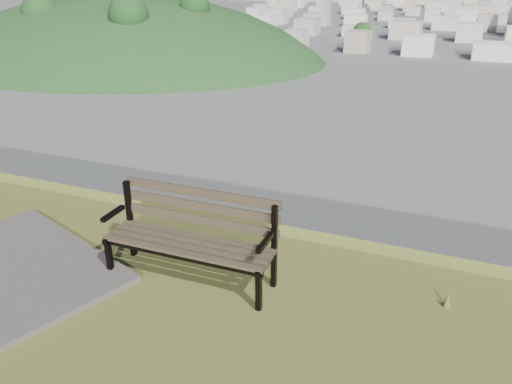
% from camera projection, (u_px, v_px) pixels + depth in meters
% --- Properties ---
extents(park_bench, '(1.96, 0.66, 1.02)m').
position_uv_depth(park_bench, '(192.00, 232.00, 5.61)').
color(park_bench, '#423826').
rests_on(park_bench, hilltop_mesa).
extents(green_wooded_hill, '(172.01, 137.61, 86.01)m').
position_uv_depth(green_wooded_hill, '(124.00, 57.00, 182.99)').
color(green_wooded_hill, '#173D1B').
rests_on(green_wooded_hill, ground).
extents(city_blocks, '(395.00, 361.00, 7.00)m').
position_uv_depth(city_blocks, '(469.00, 12.00, 346.17)').
color(city_blocks, beige).
rests_on(city_blocks, ground).
extents(city_trees, '(406.52, 387.20, 9.98)m').
position_uv_depth(city_trees, '(419.00, 17.00, 290.90)').
color(city_trees, '#382A1C').
rests_on(city_trees, ground).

